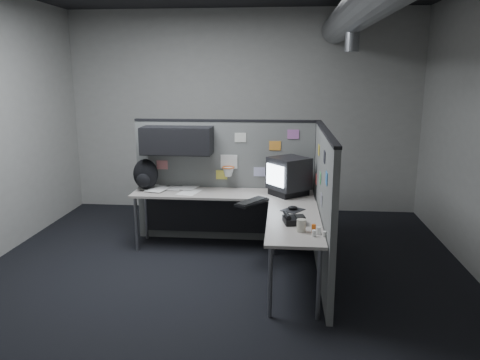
# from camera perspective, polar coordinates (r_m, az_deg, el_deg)

# --- Properties ---
(room) EXTENTS (5.62, 5.62, 3.22)m
(room) POSITION_cam_1_polar(r_m,az_deg,el_deg) (4.75, 4.24, 11.43)
(room) COLOR black
(room) RESTS_ON ground
(partition_back) EXTENTS (2.44, 0.42, 1.63)m
(partition_back) POSITION_cam_1_polar(r_m,az_deg,el_deg) (6.16, -3.26, 1.47)
(partition_back) COLOR slate
(partition_back) RESTS_ON ground
(partition_right) EXTENTS (0.07, 2.23, 1.63)m
(partition_right) POSITION_cam_1_polar(r_m,az_deg,el_deg) (5.17, 10.09, -2.98)
(partition_right) COLOR slate
(partition_right) RESTS_ON ground
(desk) EXTENTS (2.31, 2.11, 0.73)m
(desk) POSITION_cam_1_polar(r_m,az_deg,el_deg) (5.69, -0.00, -3.44)
(desk) COLOR #A49C94
(desk) RESTS_ON ground
(monitor) EXTENTS (0.58, 0.58, 0.47)m
(monitor) POSITION_cam_1_polar(r_m,az_deg,el_deg) (5.83, 5.96, 0.52)
(monitor) COLOR black
(monitor) RESTS_ON desk
(keyboard) EXTENTS (0.39, 0.48, 0.04)m
(keyboard) POSITION_cam_1_polar(r_m,az_deg,el_deg) (5.45, 1.46, -2.70)
(keyboard) COLOR black
(keyboard) RESTS_ON desk
(mouse) EXTENTS (0.29, 0.30, 0.05)m
(mouse) POSITION_cam_1_polar(r_m,az_deg,el_deg) (5.22, 6.45, -3.50)
(mouse) COLOR black
(mouse) RESTS_ON desk
(phone) EXTENTS (0.24, 0.25, 0.10)m
(phone) POSITION_cam_1_polar(r_m,az_deg,el_deg) (4.78, 6.54, -4.79)
(phone) COLOR black
(phone) RESTS_ON desk
(bottles) EXTENTS (0.14, 0.16, 0.08)m
(bottles) POSITION_cam_1_polar(r_m,az_deg,el_deg) (4.48, 9.36, -6.16)
(bottles) COLOR silver
(bottles) RESTS_ON desk
(cup) EXTENTS (0.11, 0.11, 0.12)m
(cup) POSITION_cam_1_polar(r_m,az_deg,el_deg) (4.53, 7.48, -5.52)
(cup) COLOR #B8B4A2
(cup) RESTS_ON desk
(papers) EXTENTS (0.89, 0.71, 0.02)m
(papers) POSITION_cam_1_polar(r_m,az_deg,el_deg) (6.23, -8.61, -0.95)
(papers) COLOR white
(papers) RESTS_ON desk
(backpack) EXTENTS (0.38, 0.37, 0.40)m
(backpack) POSITION_cam_1_polar(r_m,az_deg,el_deg) (6.21, -11.45, 0.64)
(backpack) COLOR black
(backpack) RESTS_ON desk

